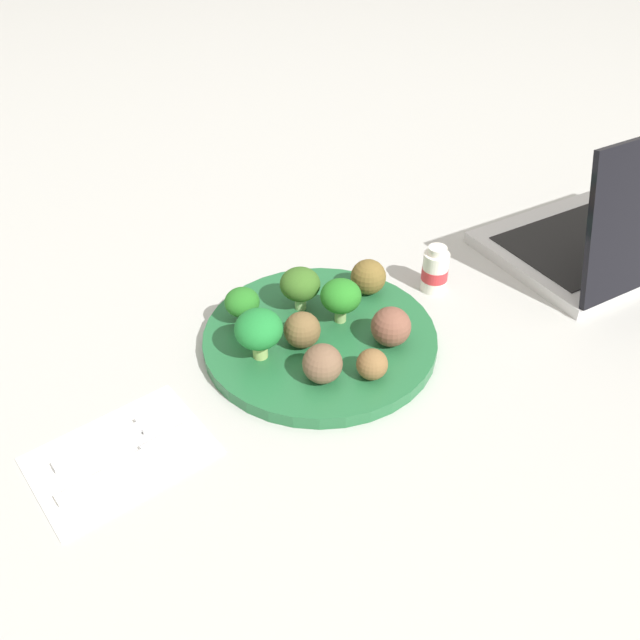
{
  "coord_description": "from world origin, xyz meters",
  "views": [
    {
      "loc": [
        -0.43,
        -0.43,
        0.52
      ],
      "look_at": [
        0.0,
        0.0,
        0.04
      ],
      "focal_mm": 37.14,
      "sensor_mm": 36.0,
      "label": 1
    }
  ],
  "objects_px": {
    "broccoli_floret_back_left": "(242,303)",
    "meatball_back_left": "(322,364)",
    "meatball_center": "(302,330)",
    "laptop": "(619,232)",
    "meatball_far_rim": "(368,277)",
    "broccoli_floret_front_left": "(259,330)",
    "knife": "(134,458)",
    "fork": "(119,437)",
    "broccoli_floret_back_right": "(300,285)",
    "meatball_front_left": "(372,364)",
    "napkin": "(121,454)",
    "broccoli_floret_far_rim": "(344,298)",
    "meatball_near_rim": "(391,327)",
    "plate": "(320,338)",
    "yogurt_bottle": "(435,271)"
  },
  "relations": [
    {
      "from": "fork",
      "to": "knife",
      "type": "distance_m",
      "value": 0.04
    },
    {
      "from": "meatball_near_rim",
      "to": "yogurt_bottle",
      "type": "distance_m",
      "value": 0.15
    },
    {
      "from": "meatball_center",
      "to": "meatball_front_left",
      "type": "bearing_deg",
      "value": -79.91
    },
    {
      "from": "napkin",
      "to": "laptop",
      "type": "relative_size",
      "value": 0.47
    },
    {
      "from": "napkin",
      "to": "yogurt_bottle",
      "type": "bearing_deg",
      "value": -5.4
    },
    {
      "from": "broccoli_floret_back_right",
      "to": "fork",
      "type": "relative_size",
      "value": 0.47
    },
    {
      "from": "broccoli_floret_back_right",
      "to": "meatball_back_left",
      "type": "xyz_separation_m",
      "value": [
        -0.07,
        -0.11,
        -0.01
      ]
    },
    {
      "from": "broccoli_floret_back_left",
      "to": "meatball_near_rim",
      "type": "relative_size",
      "value": 0.97
    },
    {
      "from": "broccoli_floret_back_right",
      "to": "meatball_front_left",
      "type": "relative_size",
      "value": 1.61
    },
    {
      "from": "broccoli_floret_far_rim",
      "to": "broccoli_floret_back_left",
      "type": "bearing_deg",
      "value": 134.21
    },
    {
      "from": "meatball_near_rim",
      "to": "laptop",
      "type": "height_order",
      "value": "laptop"
    },
    {
      "from": "broccoli_floret_front_left",
      "to": "meatball_far_rim",
      "type": "relative_size",
      "value": 1.36
    },
    {
      "from": "broccoli_floret_front_left",
      "to": "meatball_near_rim",
      "type": "distance_m",
      "value": 0.15
    },
    {
      "from": "meatball_far_rim",
      "to": "broccoli_floret_front_left",
      "type": "bearing_deg",
      "value": 179.61
    },
    {
      "from": "fork",
      "to": "laptop",
      "type": "bearing_deg",
      "value": -15.38
    },
    {
      "from": "plate",
      "to": "laptop",
      "type": "height_order",
      "value": "laptop"
    },
    {
      "from": "broccoli_floret_back_left",
      "to": "broccoli_floret_back_right",
      "type": "bearing_deg",
      "value": -23.93
    },
    {
      "from": "broccoli_floret_far_rim",
      "to": "knife",
      "type": "height_order",
      "value": "broccoli_floret_far_rim"
    },
    {
      "from": "broccoli_floret_back_left",
      "to": "meatball_center",
      "type": "relative_size",
      "value": 1.06
    },
    {
      "from": "meatball_far_rim",
      "to": "laptop",
      "type": "xyz_separation_m",
      "value": [
        0.33,
        -0.17,
        0.0
      ]
    },
    {
      "from": "meatball_back_left",
      "to": "meatball_center",
      "type": "relative_size",
      "value": 1.03
    },
    {
      "from": "broccoli_floret_front_left",
      "to": "yogurt_bottle",
      "type": "bearing_deg",
      "value": -9.52
    },
    {
      "from": "broccoli_floret_far_rim",
      "to": "meatball_near_rim",
      "type": "bearing_deg",
      "value": -80.01
    },
    {
      "from": "meatball_back_left",
      "to": "meatball_far_rim",
      "type": "distance_m",
      "value": 0.17
    },
    {
      "from": "meatball_far_rim",
      "to": "meatball_front_left",
      "type": "bearing_deg",
      "value": -136.5
    },
    {
      "from": "broccoli_floret_back_left",
      "to": "meatball_back_left",
      "type": "distance_m",
      "value": 0.14
    },
    {
      "from": "knife",
      "to": "fork",
      "type": "bearing_deg",
      "value": 82.8
    },
    {
      "from": "meatball_back_left",
      "to": "meatball_front_left",
      "type": "bearing_deg",
      "value": -40.4
    },
    {
      "from": "broccoli_floret_back_left",
      "to": "laptop",
      "type": "bearing_deg",
      "value": -26.16
    },
    {
      "from": "napkin",
      "to": "fork",
      "type": "height_order",
      "value": "fork"
    },
    {
      "from": "broccoli_floret_far_rim",
      "to": "knife",
      "type": "relative_size",
      "value": 0.39
    },
    {
      "from": "broccoli_floret_back_right",
      "to": "laptop",
      "type": "distance_m",
      "value": 0.47
    },
    {
      "from": "fork",
      "to": "yogurt_bottle",
      "type": "relative_size",
      "value": 1.86
    },
    {
      "from": "broccoli_floret_front_left",
      "to": "meatball_center",
      "type": "distance_m",
      "value": 0.05
    },
    {
      "from": "yogurt_bottle",
      "to": "broccoli_floret_far_rim",
      "type": "bearing_deg",
      "value": 172.1
    },
    {
      "from": "napkin",
      "to": "laptop",
      "type": "height_order",
      "value": "laptop"
    },
    {
      "from": "broccoli_floret_front_left",
      "to": "knife",
      "type": "distance_m",
      "value": 0.19
    },
    {
      "from": "broccoli_floret_far_rim",
      "to": "broccoli_floret_front_left",
      "type": "distance_m",
      "value": 0.12
    },
    {
      "from": "meatball_center",
      "to": "fork",
      "type": "xyz_separation_m",
      "value": [
        -0.23,
        0.03,
        -0.03
      ]
    },
    {
      "from": "meatball_back_left",
      "to": "meatball_near_rim",
      "type": "relative_size",
      "value": 0.94
    },
    {
      "from": "broccoli_floret_far_rim",
      "to": "broccoli_floret_back_right",
      "type": "distance_m",
      "value": 0.06
    },
    {
      "from": "meatball_back_left",
      "to": "broccoli_floret_far_rim",
      "type": "bearing_deg",
      "value": 30.92
    },
    {
      "from": "broccoli_floret_back_left",
      "to": "meatball_back_left",
      "type": "relative_size",
      "value": 1.03
    },
    {
      "from": "meatball_back_left",
      "to": "fork",
      "type": "height_order",
      "value": "meatball_back_left"
    },
    {
      "from": "plate",
      "to": "meatball_front_left",
      "type": "height_order",
      "value": "meatball_front_left"
    },
    {
      "from": "plate",
      "to": "laptop",
      "type": "distance_m",
      "value": 0.47
    },
    {
      "from": "broccoli_floret_back_left",
      "to": "meatball_center",
      "type": "height_order",
      "value": "broccoli_floret_back_left"
    },
    {
      "from": "napkin",
      "to": "fork",
      "type": "xyz_separation_m",
      "value": [
        0.01,
        0.02,
        0.0
      ]
    },
    {
      "from": "meatball_center",
      "to": "laptop",
      "type": "bearing_deg",
      "value": -18.57
    },
    {
      "from": "meatball_front_left",
      "to": "knife",
      "type": "bearing_deg",
      "value": 159.72
    }
  ]
}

